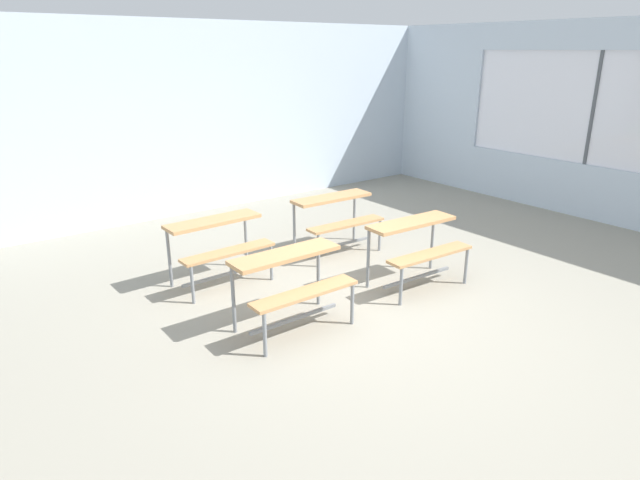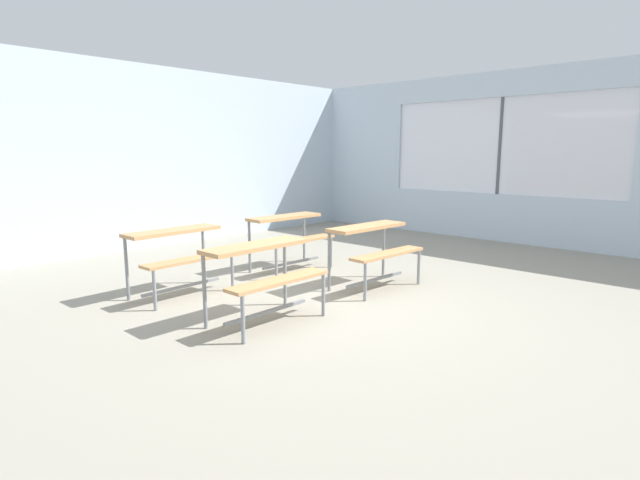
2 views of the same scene
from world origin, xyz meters
The scene contains 7 objects.
ground centered at (0.00, 0.00, -0.03)m, with size 10.00×9.00×0.05m, color gray.
wall_back centered at (0.00, 4.50, 1.50)m, with size 10.00×0.12×3.00m, color silver.
wall_right centered at (5.00, -0.13, 1.45)m, with size 0.12×9.00×3.00m.
desk_bench_r0c0 centered at (-0.81, 0.20, 0.56)m, with size 1.10×0.59×0.74m.
desk_bench_r0c1 centered at (0.88, 0.18, 0.56)m, with size 1.13×0.64×0.74m.
desk_bench_r1c0 centered at (-0.87, 1.58, 0.56)m, with size 1.12×0.62×0.74m.
desk_bench_r1c1 centered at (0.83, 1.57, 0.56)m, with size 1.12×0.63×0.74m.
Camera 1 is at (-3.45, -3.72, 2.56)m, focal length 30.44 mm.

